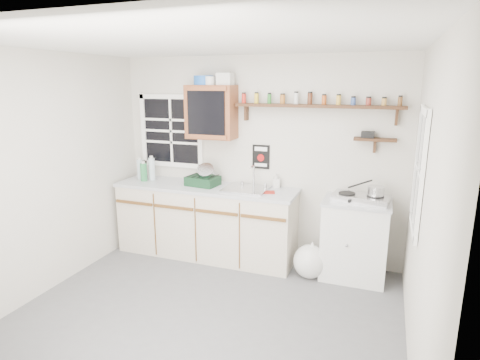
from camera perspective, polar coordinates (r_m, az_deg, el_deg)
name	(u,v)px	position (r m, az deg, el deg)	size (l,w,h in m)	color
room	(203,190)	(3.57, -5.35, -1.45)	(3.64, 3.24, 2.54)	#545457
main_cabinet	(206,221)	(5.16, -4.86, -5.78)	(2.31, 0.63, 0.92)	#BFB39E
right_cabinet	(355,239)	(4.76, 15.98, -8.08)	(0.73, 0.57, 0.91)	silver
sink	(246,189)	(4.83, 0.84, -1.26)	(0.52, 0.44, 0.29)	#B7B7BC
upper_cabinet	(211,112)	(5.00, -4.10, 9.60)	(0.60, 0.32, 0.65)	brown
upper_cabinet_clutter	(211,80)	(4.98, -4.10, 14.01)	(0.49, 0.24, 0.14)	#1B56B4
spice_shelf	(316,105)	(4.69, 10.73, 10.43)	(1.91, 0.18, 0.35)	#321B0D
secondary_shelf	(373,139)	(4.67, 18.38, 5.60)	(0.45, 0.16, 0.24)	#321B0D
warning_sign	(261,157)	(4.99, 2.99, 3.30)	(0.22, 0.02, 0.30)	black
window_back	(171,131)	(5.44, -9.74, 6.87)	(0.93, 0.03, 0.98)	black
window_right	(420,170)	(3.74, 24.21, 1.24)	(0.03, 0.78, 1.08)	black
water_bottles	(146,170)	(5.44, -13.29, 1.43)	(0.26, 0.16, 0.32)	silver
dish_rack	(204,178)	(5.04, -5.17, 0.25)	(0.41, 0.33, 0.29)	black
soap_bottle	(276,181)	(4.92, 5.20, -0.12)	(0.08, 0.08, 0.17)	silver
rag	(270,192)	(4.71, 4.22, -1.75)	(0.12, 0.10, 0.02)	maroon
hotplate	(361,198)	(4.58, 16.80, -2.46)	(0.64, 0.40, 0.09)	#B7B7BC
saucepan	(375,191)	(4.56, 18.68, -1.49)	(0.40, 0.30, 0.19)	#B7B7BC
trash_bag	(310,261)	(4.73, 9.91, -11.30)	(0.40, 0.36, 0.46)	silver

